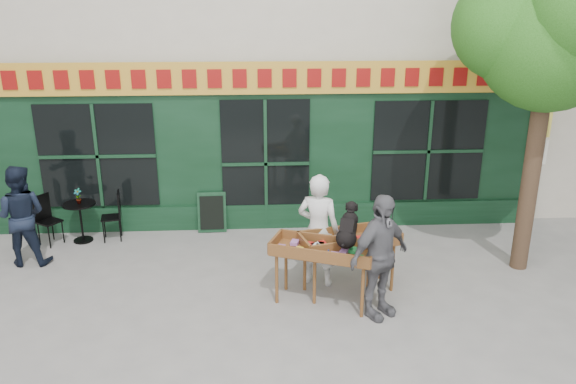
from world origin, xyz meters
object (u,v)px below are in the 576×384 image
book_cart_center (323,253)px  bistro_table (80,214)px  woman (318,230)px  man_right (380,257)px  dog (348,224)px  book_cart_right (350,242)px  man_left (21,216)px

book_cart_center → bistro_table: bearing=170.6°
woman → man_right: bearing=147.4°
dog → book_cart_center: bearing=-166.6°
book_cart_right → man_right: 0.81m
dog → woman: size_ratio=0.33×
book_cart_center → man_left: 5.26m
dog → woman: bearing=138.1°
bistro_table → book_cart_center: bearing=-30.9°
book_cart_center → book_cart_right: bearing=59.7°
woman → man_right: size_ratio=0.99×
man_right → book_cart_center: bearing=118.0°
man_right → man_left: size_ratio=1.05×
book_cart_right → bistro_table: size_ratio=2.11×
bistro_table → woman: bearing=-24.1°
man_right → man_left: man_right is taller
man_right → bistro_table: bearing=115.2°
man_right → man_left: (-5.74, 2.06, -0.04)m
dog → man_right: (0.40, -0.34, -0.36)m
woman → man_right: 1.29m
book_cart_right → man_right: bearing=-82.6°
woman → bistro_table: (-4.29, 1.91, -0.38)m
book_cart_center → dog: dog is taller
book_cart_center → dog: 0.59m
bistro_table → man_left: (-0.70, -0.90, 0.34)m
dog → man_left: bearing=-176.3°
book_cart_right → bistro_table: bearing=140.6°
book_cart_center → man_right: bearing=-6.1°
bistro_table → man_right: bearing=-30.4°
woman → book_cart_right: size_ratio=1.14×
book_cart_center → man_left: (-4.99, 1.66, 0.06)m
book_cart_right → man_left: size_ratio=0.91×
dog → woman: 0.87m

